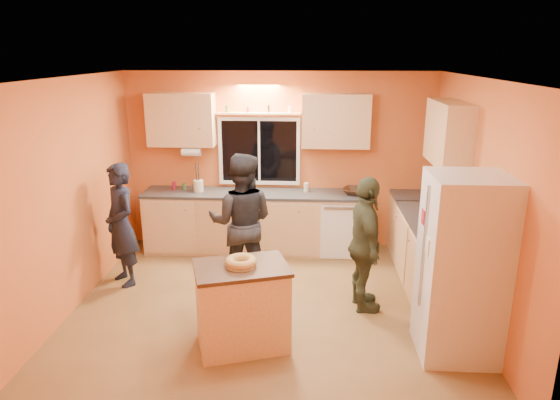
# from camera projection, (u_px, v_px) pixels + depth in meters

# --- Properties ---
(ground) EXTENTS (4.50, 4.50, 0.00)m
(ground) POSITION_uv_depth(u_px,v_px,m) (270.00, 306.00, 5.84)
(ground) COLOR brown
(ground) RESTS_ON ground
(room_shell) EXTENTS (4.54, 4.04, 2.61)m
(room_shell) POSITION_uv_depth(u_px,v_px,m) (282.00, 163.00, 5.76)
(room_shell) COLOR orange
(room_shell) RESTS_ON ground
(back_counter) EXTENTS (4.23, 0.62, 0.90)m
(back_counter) POSITION_uv_depth(u_px,v_px,m) (279.00, 222.00, 7.34)
(back_counter) COLOR tan
(back_counter) RESTS_ON ground
(right_counter) EXTENTS (0.62, 1.84, 0.90)m
(right_counter) POSITION_uv_depth(u_px,v_px,m) (432.00, 257.00, 6.08)
(right_counter) COLOR tan
(right_counter) RESTS_ON ground
(refrigerator) EXTENTS (0.72, 0.70, 1.80)m
(refrigerator) POSITION_uv_depth(u_px,v_px,m) (462.00, 268.00, 4.72)
(refrigerator) COLOR silver
(refrigerator) RESTS_ON ground
(island) EXTENTS (1.04, 0.86, 0.87)m
(island) POSITION_uv_depth(u_px,v_px,m) (242.00, 306.00, 4.94)
(island) COLOR tan
(island) RESTS_ON ground
(bundt_pastry) EXTENTS (0.31, 0.31, 0.09)m
(bundt_pastry) POSITION_uv_depth(u_px,v_px,m) (241.00, 262.00, 4.81)
(bundt_pastry) COLOR tan
(bundt_pastry) RESTS_ON island
(person_left) EXTENTS (0.66, 0.67, 1.57)m
(person_left) POSITION_uv_depth(u_px,v_px,m) (121.00, 225.00, 6.22)
(person_left) COLOR black
(person_left) RESTS_ON ground
(person_center) EXTENTS (0.85, 0.67, 1.71)m
(person_center) POSITION_uv_depth(u_px,v_px,m) (241.00, 222.00, 6.09)
(person_center) COLOR black
(person_center) RESTS_ON ground
(person_right) EXTENTS (0.49, 0.96, 1.56)m
(person_right) POSITION_uv_depth(u_px,v_px,m) (365.00, 245.00, 5.58)
(person_right) COLOR #333522
(person_right) RESTS_ON ground
(mixing_bowl) EXTENTS (0.44, 0.44, 0.09)m
(mixing_bowl) POSITION_uv_depth(u_px,v_px,m) (355.00, 191.00, 7.13)
(mixing_bowl) COLOR black
(mixing_bowl) RESTS_ON back_counter
(utensil_crock) EXTENTS (0.14, 0.14, 0.17)m
(utensil_crock) POSITION_uv_depth(u_px,v_px,m) (199.00, 186.00, 7.24)
(utensil_crock) COLOR beige
(utensil_crock) RESTS_ON back_counter
(potted_plant) EXTENTS (0.30, 0.27, 0.29)m
(potted_plant) POSITION_uv_depth(u_px,v_px,m) (434.00, 212.00, 5.87)
(potted_plant) COLOR gray
(potted_plant) RESTS_ON right_counter
(red_box) EXTENTS (0.17, 0.14, 0.07)m
(red_box) POSITION_uv_depth(u_px,v_px,m) (427.00, 215.00, 6.12)
(red_box) COLOR maroon
(red_box) RESTS_ON right_counter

